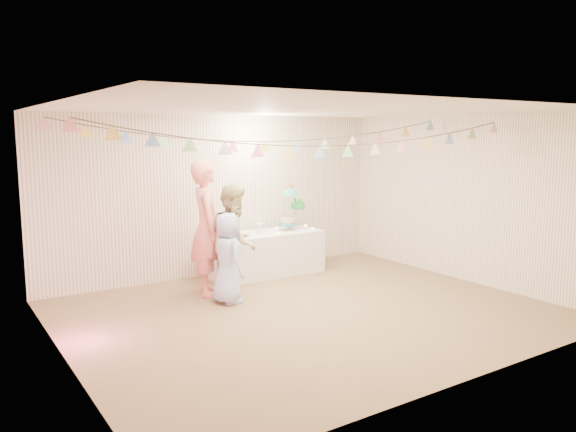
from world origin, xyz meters
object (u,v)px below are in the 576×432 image
person_adult_b (235,241)px  person_child (227,258)px  table (266,253)px  cake_stand (292,206)px  person_adult_a (207,228)px

person_adult_b → person_child: 0.37m
table → person_adult_b: 1.39m
table → cake_stand: 0.93m
person_child → table: bearing=-50.9°
person_adult_a → table: bearing=-49.3°
table → cake_stand: bearing=5.2°
table → cake_stand: cake_stand is taller
person_child → person_adult_b: bearing=-47.4°
person_adult_a → person_child: (0.04, -0.54, -0.35)m
table → person_adult_a: 1.52m
table → person_child: 1.66m
person_adult_a → person_adult_b: bearing=-119.8°
cake_stand → person_adult_a: bearing=-162.9°
person_adult_b → person_child: size_ratio=1.28×
table → person_adult_a: bearing=-158.2°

